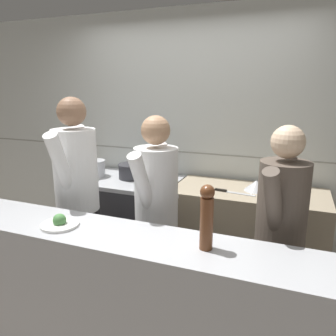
{
  "coord_description": "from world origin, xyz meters",
  "views": [
    {
      "loc": [
        1.05,
        -1.86,
        1.84
      ],
      "look_at": [
        0.05,
        0.7,
        1.15
      ],
      "focal_mm": 35.0,
      "sensor_mm": 36.0,
      "label": 1
    }
  ],
  "objects_px": {
    "stock_pot": "(94,168)",
    "chef_head_cook": "(77,191)",
    "pepper_mill": "(207,216)",
    "oven_range": "(128,219)",
    "braising_pot": "(161,174)",
    "plated_dish_main": "(60,223)",
    "sauce_pot": "(131,171)",
    "chef_sous": "(156,210)",
    "chef_line": "(280,231)",
    "mixing_bowl_steel": "(256,185)",
    "chefs_knife": "(231,192)"
  },
  "relations": [
    {
      "from": "chefs_knife",
      "to": "pepper_mill",
      "type": "distance_m",
      "value": 1.18
    },
    {
      "from": "chef_head_cook",
      "to": "oven_range",
      "type": "bearing_deg",
      "value": 75.16
    },
    {
      "from": "stock_pot",
      "to": "chefs_knife",
      "type": "bearing_deg",
      "value": -3.42
    },
    {
      "from": "mixing_bowl_steel",
      "to": "chefs_knife",
      "type": "distance_m",
      "value": 0.25
    },
    {
      "from": "pepper_mill",
      "to": "plated_dish_main",
      "type": "bearing_deg",
      "value": -177.16
    },
    {
      "from": "plated_dish_main",
      "to": "chef_line",
      "type": "bearing_deg",
      "value": 23.22
    },
    {
      "from": "chef_line",
      "to": "sauce_pot",
      "type": "bearing_deg",
      "value": 166.6
    },
    {
      "from": "sauce_pot",
      "to": "chef_head_cook",
      "type": "xyz_separation_m",
      "value": [
        -0.1,
        -0.78,
        -0.0
      ]
    },
    {
      "from": "braising_pot",
      "to": "chef_sous",
      "type": "xyz_separation_m",
      "value": [
        0.27,
        -0.74,
        -0.07
      ]
    },
    {
      "from": "chef_sous",
      "to": "chef_head_cook",
      "type": "bearing_deg",
      "value": -174.37
    },
    {
      "from": "oven_range",
      "to": "chef_sous",
      "type": "bearing_deg",
      "value": -48.36
    },
    {
      "from": "stock_pot",
      "to": "plated_dish_main",
      "type": "distance_m",
      "value": 1.42
    },
    {
      "from": "stock_pot",
      "to": "chef_sous",
      "type": "relative_size",
      "value": 0.15
    },
    {
      "from": "stock_pot",
      "to": "braising_pot",
      "type": "distance_m",
      "value": 0.76
    },
    {
      "from": "chef_head_cook",
      "to": "plated_dish_main",
      "type": "bearing_deg",
      "value": -72.9
    },
    {
      "from": "oven_range",
      "to": "braising_pot",
      "type": "bearing_deg",
      "value": 2.47
    },
    {
      "from": "oven_range",
      "to": "chef_head_cook",
      "type": "relative_size",
      "value": 0.61
    },
    {
      "from": "oven_range",
      "to": "chefs_knife",
      "type": "height_order",
      "value": "chefs_knife"
    },
    {
      "from": "oven_range",
      "to": "chef_line",
      "type": "relative_size",
      "value": 0.67
    },
    {
      "from": "chef_line",
      "to": "mixing_bowl_steel",
      "type": "bearing_deg",
      "value": 121.68
    },
    {
      "from": "chef_head_cook",
      "to": "braising_pot",
      "type": "bearing_deg",
      "value": 49.94
    },
    {
      "from": "braising_pot",
      "to": "plated_dish_main",
      "type": "xyz_separation_m",
      "value": [
        -0.16,
        -1.34,
        -0.01
      ]
    },
    {
      "from": "oven_range",
      "to": "stock_pot",
      "type": "relative_size",
      "value": 4.37
    },
    {
      "from": "stock_pot",
      "to": "mixing_bowl_steel",
      "type": "bearing_deg",
      "value": 1.93
    },
    {
      "from": "mixing_bowl_steel",
      "to": "pepper_mill",
      "type": "distance_m",
      "value": 1.32
    },
    {
      "from": "mixing_bowl_steel",
      "to": "chef_sous",
      "type": "height_order",
      "value": "chef_sous"
    },
    {
      "from": "stock_pot",
      "to": "chef_line",
      "type": "bearing_deg",
      "value": -20.3
    },
    {
      "from": "mixing_bowl_steel",
      "to": "chef_sous",
      "type": "relative_size",
      "value": 0.13
    },
    {
      "from": "pepper_mill",
      "to": "braising_pot",
      "type": "bearing_deg",
      "value": 121.92
    },
    {
      "from": "chef_head_cook",
      "to": "pepper_mill",
      "type": "bearing_deg",
      "value": -32.32
    },
    {
      "from": "braising_pot",
      "to": "chef_sous",
      "type": "relative_size",
      "value": 0.16
    },
    {
      "from": "stock_pot",
      "to": "chef_head_cook",
      "type": "xyz_separation_m",
      "value": [
        0.31,
        -0.72,
        -0.01
      ]
    },
    {
      "from": "plated_dish_main",
      "to": "pepper_mill",
      "type": "height_order",
      "value": "pepper_mill"
    },
    {
      "from": "oven_range",
      "to": "chefs_knife",
      "type": "xyz_separation_m",
      "value": [
        1.11,
        -0.12,
        0.47
      ]
    },
    {
      "from": "chef_head_cook",
      "to": "stock_pot",
      "type": "bearing_deg",
      "value": 103.84
    },
    {
      "from": "oven_range",
      "to": "stock_pot",
      "type": "height_order",
      "value": "stock_pot"
    },
    {
      "from": "mixing_bowl_steel",
      "to": "chef_line",
      "type": "xyz_separation_m",
      "value": [
        0.25,
        -0.77,
        -0.07
      ]
    },
    {
      "from": "oven_range",
      "to": "chefs_knife",
      "type": "relative_size",
      "value": 2.91
    },
    {
      "from": "braising_pot",
      "to": "chef_line",
      "type": "xyz_separation_m",
      "value": [
        1.18,
        -0.76,
        -0.09
      ]
    },
    {
      "from": "pepper_mill",
      "to": "chef_head_cook",
      "type": "height_order",
      "value": "chef_head_cook"
    },
    {
      "from": "chef_head_cook",
      "to": "chef_line",
      "type": "relative_size",
      "value": 1.1
    },
    {
      "from": "mixing_bowl_steel",
      "to": "stock_pot",
      "type": "bearing_deg",
      "value": -178.07
    },
    {
      "from": "sauce_pot",
      "to": "chef_line",
      "type": "xyz_separation_m",
      "value": [
        1.53,
        -0.78,
        -0.09
      ]
    },
    {
      "from": "mixing_bowl_steel",
      "to": "pepper_mill",
      "type": "xyz_separation_m",
      "value": [
        -0.12,
        -1.3,
        0.18
      ]
    },
    {
      "from": "chefs_knife",
      "to": "chef_line",
      "type": "bearing_deg",
      "value": -54.35
    },
    {
      "from": "plated_dish_main",
      "to": "chef_sous",
      "type": "xyz_separation_m",
      "value": [
        0.43,
        0.59,
        -0.06
      ]
    },
    {
      "from": "chef_line",
      "to": "stock_pot",
      "type": "bearing_deg",
      "value": 173.41
    },
    {
      "from": "oven_range",
      "to": "pepper_mill",
      "type": "bearing_deg",
      "value": -47.09
    },
    {
      "from": "oven_range",
      "to": "chef_head_cook",
      "type": "bearing_deg",
      "value": -95.34
    },
    {
      "from": "chef_head_cook",
      "to": "chef_line",
      "type": "bearing_deg",
      "value": -9.54
    }
  ]
}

